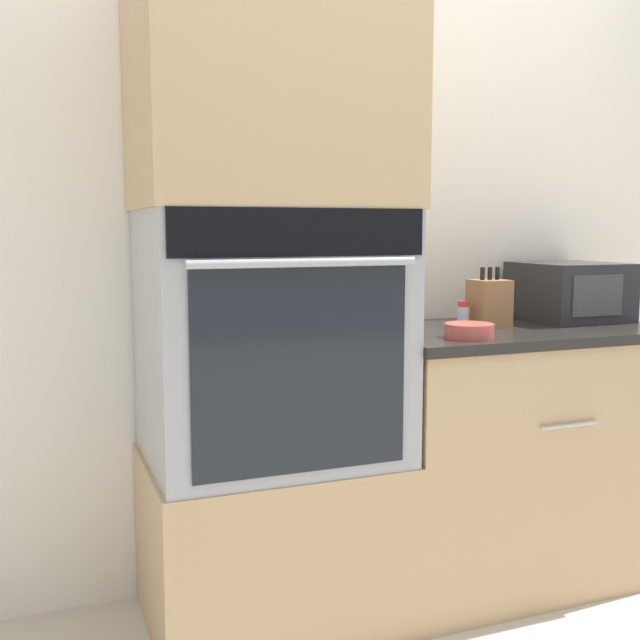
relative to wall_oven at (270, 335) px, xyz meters
The scene contains 11 objects.
wall_back 0.60m from the wall_oven, 40.30° to the left, with size 8.00×0.05×2.50m.
oven_cabinet_base 0.66m from the wall_oven, 90.00° to the left, with size 0.79×0.60×0.55m.
wall_oven is the anchor object (origin of this frame).
oven_cabinet_upper 0.79m from the wall_oven, 90.00° to the left, with size 0.79×0.60×0.81m.
counter_unit 1.03m from the wall_oven, ahead, with size 1.06×0.63×0.92m.
microwave 1.23m from the wall_oven, ahead, with size 0.35×0.36×0.22m.
knife_block 0.84m from the wall_oven, ahead, with size 0.12×0.12×0.21m.
bowl 0.63m from the wall_oven, 16.21° to the right, with size 0.16×0.16×0.05m.
condiment_jar_near 0.87m from the wall_oven, 12.94° to the left, with size 0.04×0.04×0.07m.
condiment_jar_mid 0.73m from the wall_oven, ahead, with size 0.04×0.04×0.09m.
condiment_jar_far 0.61m from the wall_oven, 19.12° to the left, with size 0.05×0.05×0.07m.
Camera 1 is at (-1.08, -1.91, 1.27)m, focal length 42.00 mm.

